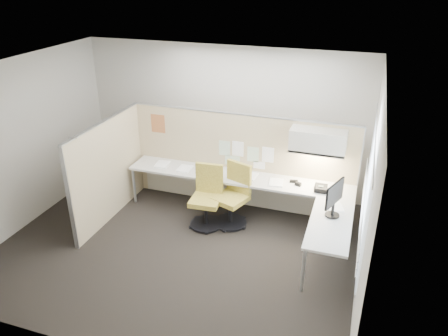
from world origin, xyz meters
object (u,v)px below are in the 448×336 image
(chair_right, at_px, (233,197))
(phone, at_px, (320,188))
(desk, at_px, (254,189))
(chair_left, at_px, (207,198))
(monitor, at_px, (334,197))

(chair_right, bearing_deg, phone, 29.65)
(desk, xyz_separation_m, phone, (1.10, 0.04, 0.18))
(phone, bearing_deg, chair_right, -170.13)
(chair_right, distance_m, phone, 1.46)
(chair_left, xyz_separation_m, chair_right, (0.41, 0.18, 0.01))
(chair_left, bearing_deg, desk, 23.59)
(desk, bearing_deg, chair_left, -152.47)
(desk, height_order, chair_right, chair_right)
(chair_left, bearing_deg, monitor, -12.28)
(chair_left, relative_size, phone, 5.06)
(phone, bearing_deg, monitor, -69.89)
(desk, xyz_separation_m, chair_right, (-0.31, -0.20, -0.10))
(monitor, bearing_deg, desk, 83.64)
(desk, bearing_deg, chair_right, -147.05)
(chair_right, distance_m, monitor, 1.83)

